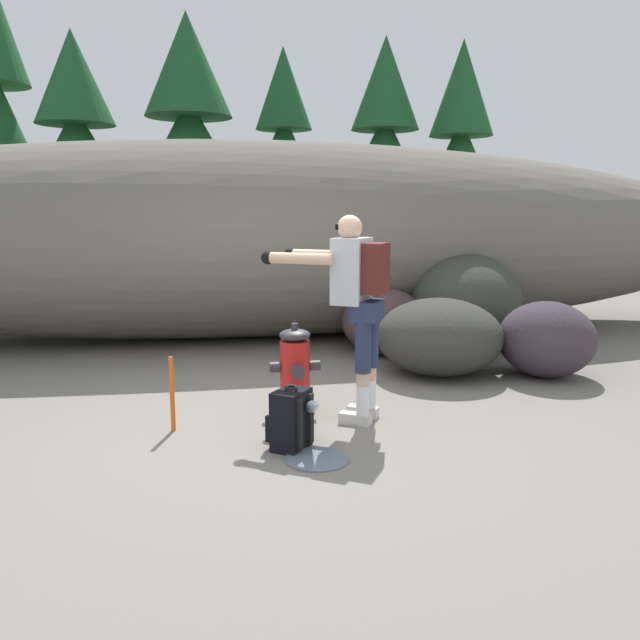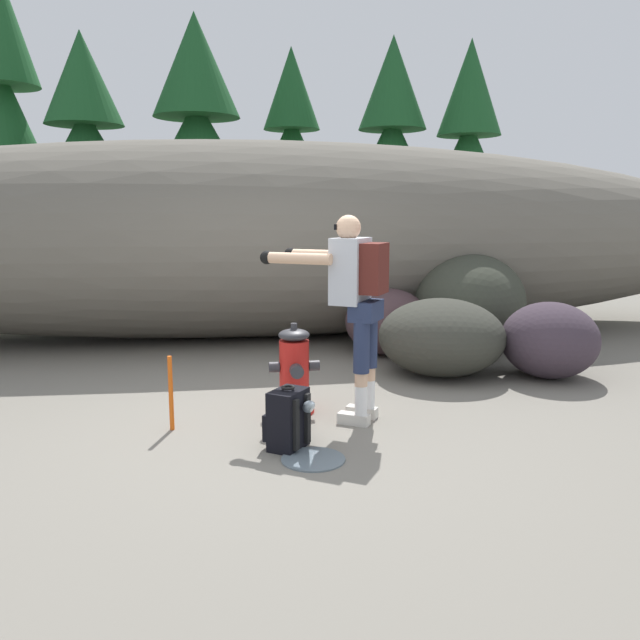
% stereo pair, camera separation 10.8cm
% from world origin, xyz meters
% --- Properties ---
extents(ground_plane, '(56.00, 56.00, 0.04)m').
position_xyz_m(ground_plane, '(0.00, 0.00, -0.02)').
color(ground_plane, slate).
extents(dirt_embankment, '(14.95, 3.20, 2.64)m').
position_xyz_m(dirt_embankment, '(0.00, 3.79, 1.32)').
color(dirt_embankment, '#666056').
rests_on(dirt_embankment, ground_plane).
extents(fire_hydrant, '(0.43, 0.39, 0.78)m').
position_xyz_m(fire_hydrant, '(0.10, 0.21, 0.36)').
color(fire_hydrant, red).
rests_on(fire_hydrant, ground_plane).
extents(hydrant_water_jet, '(0.45, 1.16, 0.45)m').
position_xyz_m(hydrant_water_jet, '(0.10, -0.51, 0.18)').
color(hydrant_water_jet, silver).
rests_on(hydrant_water_jet, ground_plane).
extents(utility_worker, '(1.03, 0.85, 1.69)m').
position_xyz_m(utility_worker, '(0.55, -0.07, 1.08)').
color(utility_worker, beige).
rests_on(utility_worker, ground_plane).
extents(spare_backpack, '(0.36, 0.36, 0.47)m').
position_xyz_m(spare_backpack, '(-0.05, -0.62, 0.22)').
color(spare_backpack, black).
rests_on(spare_backpack, ground_plane).
extents(boulder_large, '(2.01, 2.11, 1.20)m').
position_xyz_m(boulder_large, '(2.54, 2.37, 0.60)').
color(boulder_large, '#34382D').
rests_on(boulder_large, ground_plane).
extents(boulder_mid, '(1.42, 1.42, 0.80)m').
position_xyz_m(boulder_mid, '(1.48, 2.29, 0.40)').
color(boulder_mid, '#453135').
rests_on(boulder_mid, ground_plane).
extents(boulder_small, '(1.80, 1.78, 0.81)m').
position_xyz_m(boulder_small, '(1.79, 1.25, 0.41)').
color(boulder_small, '#33342D').
rests_on(boulder_small, ground_plane).
extents(boulder_outlier, '(1.19, 1.21, 0.79)m').
position_xyz_m(boulder_outlier, '(2.86, 0.96, 0.40)').
color(boulder_outlier, '#3B303A').
rests_on(boulder_outlier, ground_plane).
extents(pine_tree_left, '(2.39, 2.39, 5.22)m').
position_xyz_m(pine_tree_left, '(-3.07, 8.80, 3.08)').
color(pine_tree_left, '#47331E').
rests_on(pine_tree_left, ground_plane).
extents(pine_tree_center, '(2.78, 2.78, 5.72)m').
position_xyz_m(pine_tree_center, '(-0.86, 9.05, 3.27)').
color(pine_tree_center, '#47331E').
rests_on(pine_tree_center, ground_plane).
extents(pine_tree_right, '(1.95, 1.95, 5.28)m').
position_xyz_m(pine_tree_right, '(1.20, 9.71, 3.18)').
color(pine_tree_right, '#47331E').
rests_on(pine_tree_right, ground_plane).
extents(pine_tree_far_right, '(2.08, 2.08, 5.10)m').
position_xyz_m(pine_tree_far_right, '(3.00, 7.77, 2.99)').
color(pine_tree_far_right, '#47331E').
rests_on(pine_tree_far_right, ground_plane).
extents(pine_tree_ridge_end, '(1.93, 1.93, 5.00)m').
position_xyz_m(pine_tree_ridge_end, '(4.44, 7.35, 2.85)').
color(pine_tree_ridge_end, '#47331E').
rests_on(pine_tree_ridge_end, ground_plane).
extents(survey_stake, '(0.04, 0.04, 0.60)m').
position_xyz_m(survey_stake, '(-0.91, -0.08, 0.30)').
color(survey_stake, '#E55914').
rests_on(survey_stake, ground_plane).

